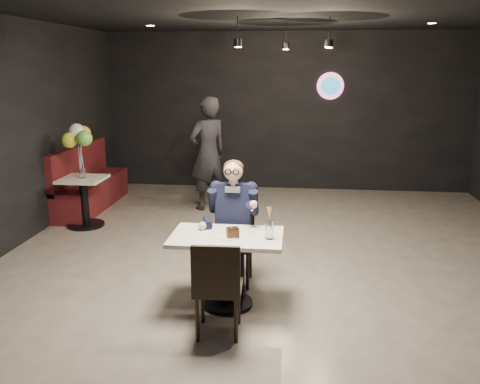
# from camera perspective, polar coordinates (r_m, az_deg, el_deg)

# --- Properties ---
(floor) EXTENTS (9.00, 9.00, 0.00)m
(floor) POSITION_cam_1_polar(r_m,az_deg,el_deg) (5.89, 3.91, -9.77)
(floor) COLOR gray
(floor) RESTS_ON ground
(wall_sign) EXTENTS (0.50, 0.06, 0.50)m
(wall_sign) POSITION_cam_1_polar(r_m,az_deg,el_deg) (9.88, 10.11, 11.65)
(wall_sign) COLOR pink
(wall_sign) RESTS_ON floor
(pendant_lights) EXTENTS (1.40, 1.20, 0.36)m
(pendant_lights) POSITION_cam_1_polar(r_m,az_deg,el_deg) (7.41, 5.07, 17.89)
(pendant_lights) COLOR black
(pendant_lights) RESTS_ON floor
(main_table) EXTENTS (1.10, 0.70, 0.75)m
(main_table) POSITION_cam_1_polar(r_m,az_deg,el_deg) (5.15, -1.47, -8.80)
(main_table) COLOR white
(main_table) RESTS_ON floor
(chair_far) EXTENTS (0.42, 0.46, 0.92)m
(chair_far) POSITION_cam_1_polar(r_m,az_deg,el_deg) (5.63, -0.70, -5.85)
(chair_far) COLOR black
(chair_far) RESTS_ON floor
(chair_near) EXTENTS (0.44, 0.48, 0.92)m
(chair_near) POSITION_cam_1_polar(r_m,az_deg,el_deg) (4.62, -2.44, -10.46)
(chair_near) COLOR black
(chair_near) RESTS_ON floor
(seated_man) EXTENTS (0.60, 0.80, 1.44)m
(seated_man) POSITION_cam_1_polar(r_m,az_deg,el_deg) (5.55, -0.71, -3.32)
(seated_man) COLOR black
(seated_man) RESTS_ON floor
(dessert_plate) EXTENTS (0.20, 0.20, 0.01)m
(dessert_plate) POSITION_cam_1_polar(r_m,az_deg,el_deg) (4.94, -1.37, -5.09)
(dessert_plate) COLOR white
(dessert_plate) RESTS_ON main_table
(cake_slice) EXTENTS (0.14, 0.13, 0.08)m
(cake_slice) POSITION_cam_1_polar(r_m,az_deg,el_deg) (4.93, -0.82, -4.58)
(cake_slice) COLOR black
(cake_slice) RESTS_ON dessert_plate
(mint_leaf) EXTENTS (0.06, 0.04, 0.01)m
(mint_leaf) POSITION_cam_1_polar(r_m,az_deg,el_deg) (4.90, -0.97, -4.21)
(mint_leaf) COLOR #2C8636
(mint_leaf) RESTS_ON cake_slice
(sundae_glass) EXTENTS (0.08, 0.08, 0.17)m
(sundae_glass) POSITION_cam_1_polar(r_m,az_deg,el_deg) (4.90, 3.29, -4.29)
(sundae_glass) COLOR silver
(sundae_glass) RESTS_ON main_table
(wafer_cone) EXTENTS (0.08, 0.08, 0.13)m
(wafer_cone) POSITION_cam_1_polar(r_m,az_deg,el_deg) (4.88, 3.37, -2.43)
(wafer_cone) COLOR #DEB75B
(wafer_cone) RESTS_ON sundae_glass
(booth_bench) EXTENTS (0.53, 2.14, 1.07)m
(booth_bench) POSITION_cam_1_polar(r_m,az_deg,el_deg) (8.96, -16.40, 1.61)
(booth_bench) COLOR #410E11
(booth_bench) RESTS_ON floor
(side_table) EXTENTS (0.63, 0.63, 0.79)m
(side_table) POSITION_cam_1_polar(r_m,az_deg,el_deg) (7.99, -17.08, -0.97)
(side_table) COLOR white
(side_table) RESTS_ON floor
(balloon_vase) EXTENTS (0.10, 0.10, 0.15)m
(balloon_vase) POSITION_cam_1_polar(r_m,az_deg,el_deg) (7.89, -17.30, 2.08)
(balloon_vase) COLOR silver
(balloon_vase) RESTS_ON side_table
(balloon_bunch) EXTENTS (0.42, 0.42, 0.69)m
(balloon_bunch) POSITION_cam_1_polar(r_m,az_deg,el_deg) (7.82, -17.52, 5.06)
(balloon_bunch) COLOR yellow
(balloon_bunch) RESTS_ON balloon_vase
(passerby) EXTENTS (0.82, 0.79, 1.89)m
(passerby) POSITION_cam_1_polar(r_m,az_deg,el_deg) (8.50, -3.60, 4.31)
(passerby) COLOR black
(passerby) RESTS_ON floor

